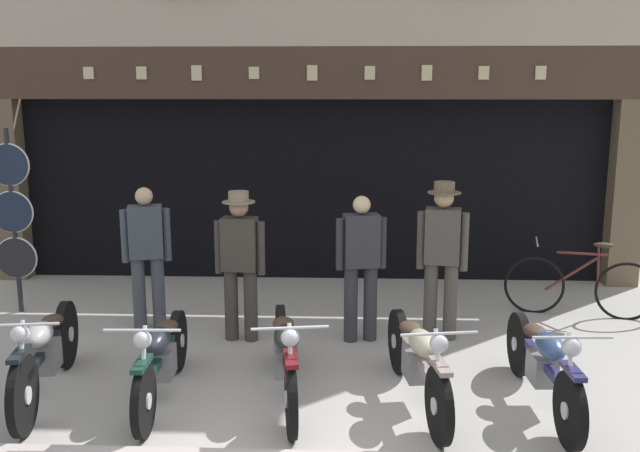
# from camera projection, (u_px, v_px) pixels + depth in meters

# --- Properties ---
(shop_facade) EXTENTS (9.49, 4.42, 6.39)m
(shop_facade) POSITION_uv_depth(u_px,v_px,m) (318.00, 150.00, 11.71)
(shop_facade) COLOR black
(shop_facade) RESTS_ON ground
(motorcycle_left) EXTENTS (0.62, 2.09, 0.93)m
(motorcycle_left) POSITION_uv_depth(u_px,v_px,m) (46.00, 352.00, 6.36)
(motorcycle_left) COLOR black
(motorcycle_left) RESTS_ON ground
(motorcycle_center_left) EXTENTS (0.62, 1.96, 0.89)m
(motorcycle_center_left) POSITION_uv_depth(u_px,v_px,m) (161.00, 357.00, 6.30)
(motorcycle_center_left) COLOR black
(motorcycle_center_left) RESTS_ON ground
(motorcycle_center) EXTENTS (0.62, 2.06, 0.92)m
(motorcycle_center) POSITION_uv_depth(u_px,v_px,m) (286.00, 355.00, 6.31)
(motorcycle_center) COLOR black
(motorcycle_center) RESTS_ON ground
(motorcycle_center_right) EXTENTS (0.62, 2.05, 0.91)m
(motorcycle_center_right) POSITION_uv_depth(u_px,v_px,m) (417.00, 360.00, 6.22)
(motorcycle_center_right) COLOR black
(motorcycle_center_right) RESTS_ON ground
(motorcycle_right) EXTENTS (0.62, 2.06, 0.91)m
(motorcycle_right) POSITION_uv_depth(u_px,v_px,m) (543.00, 363.00, 6.15)
(motorcycle_right) COLOR black
(motorcycle_right) RESTS_ON ground
(salesman_left) EXTENTS (0.55, 0.30, 1.66)m
(salesman_left) POSITION_uv_depth(u_px,v_px,m) (147.00, 251.00, 8.11)
(salesman_left) COLOR #3D424C
(salesman_left) RESTS_ON ground
(shopkeeper_center) EXTENTS (0.56, 0.36, 1.68)m
(shopkeeper_center) POSITION_uv_depth(u_px,v_px,m) (240.00, 259.00, 7.70)
(shopkeeper_center) COLOR #38332D
(shopkeeper_center) RESTS_ON ground
(salesman_right) EXTENTS (0.55, 0.29, 1.63)m
(salesman_right) POSITION_uv_depth(u_px,v_px,m) (361.00, 262.00, 7.69)
(salesman_right) COLOR #2D2D33
(salesman_right) RESTS_ON ground
(assistant_far_right) EXTENTS (0.55, 0.36, 1.77)m
(assistant_far_right) POSITION_uv_depth(u_px,v_px,m) (442.00, 252.00, 7.74)
(assistant_far_right) COLOR #47423D
(assistant_far_right) RESTS_ON ground
(tyre_sign_pole) EXTENTS (0.52, 0.06, 2.29)m
(tyre_sign_pole) POSITION_uv_depth(u_px,v_px,m) (13.00, 213.00, 8.60)
(tyre_sign_pole) COLOR #232328
(tyre_sign_pole) RESTS_ON ground
(advert_board_near) EXTENTS (0.65, 0.03, 0.97)m
(advert_board_near) POSITION_uv_depth(u_px,v_px,m) (489.00, 176.00, 10.08)
(advert_board_near) COLOR silver
(advert_board_far) EXTENTS (0.71, 0.03, 0.94)m
(advert_board_far) POSITION_uv_depth(u_px,v_px,m) (570.00, 173.00, 10.02)
(advert_board_far) COLOR silver
(leaning_bicycle) EXTENTS (1.76, 0.57, 0.96)m
(leaning_bicycle) POSITION_uv_depth(u_px,v_px,m) (580.00, 286.00, 8.62)
(leaning_bicycle) COLOR black
(leaning_bicycle) RESTS_ON ground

